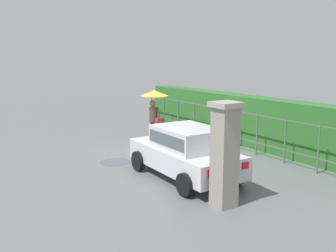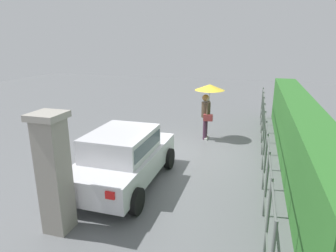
# 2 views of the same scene
# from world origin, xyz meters

# --- Properties ---
(ground_plane) EXTENTS (40.00, 40.00, 0.00)m
(ground_plane) POSITION_xyz_m (0.00, 0.00, 0.00)
(ground_plane) COLOR slate
(car) EXTENTS (3.75, 1.87, 1.48)m
(car) POSITION_xyz_m (2.51, -0.72, 0.80)
(car) COLOR silver
(car) RESTS_ON ground
(pedestrian) EXTENTS (1.11, 1.11, 2.10)m
(pedestrian) POSITION_xyz_m (-1.82, 0.76, 1.62)
(pedestrian) COLOR #47283D
(pedestrian) RESTS_ON ground
(gate_pillar) EXTENTS (0.60, 0.60, 2.42)m
(gate_pillar) POSITION_xyz_m (4.66, -1.15, 1.24)
(gate_pillar) COLOR gray
(gate_pillar) RESTS_ON ground
(fence_section) EXTENTS (11.16, 0.05, 1.50)m
(fence_section) POSITION_xyz_m (-0.07, 2.78, 0.83)
(fence_section) COLOR #59605B
(fence_section) RESTS_ON ground
(hedge_row) EXTENTS (12.11, 0.90, 1.90)m
(hedge_row) POSITION_xyz_m (-0.07, 3.76, 0.95)
(hedge_row) COLOR #2D6B28
(hedge_row) RESTS_ON ground
(puddle_near) EXTENTS (1.03, 1.03, 0.00)m
(puddle_near) POSITION_xyz_m (-0.03, -1.77, 0.00)
(puddle_near) COLOR #4C545B
(puddle_near) RESTS_ON ground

